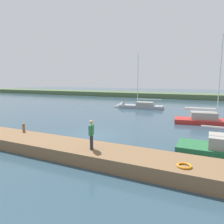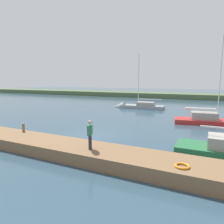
{
  "view_description": "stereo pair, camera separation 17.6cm",
  "coord_description": "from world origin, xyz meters",
  "px_view_note": "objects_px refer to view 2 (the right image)",
  "views": [
    {
      "loc": [
        -8.47,
        14.32,
        4.47
      ],
      "look_at": [
        0.17,
        -3.55,
        1.42
      ],
      "focal_mm": 33.0,
      "sensor_mm": 36.0,
      "label": 1
    },
    {
      "loc": [
        -8.63,
        14.25,
        4.47
      ],
      "look_at": [
        0.17,
        -3.55,
        1.42
      ],
      "focal_mm": 33.0,
      "sensor_mm": 36.0,
      "label": 2
    }
  ],
  "objects_px": {
    "life_ring_buoy": "(182,166)",
    "person_on_dock": "(90,133)",
    "mooring_post_near": "(23,128)",
    "sailboat_far_right": "(135,107)"
  },
  "relations": [
    {
      "from": "life_ring_buoy",
      "to": "person_on_dock",
      "type": "relative_size",
      "value": 0.41
    },
    {
      "from": "mooring_post_near",
      "to": "person_on_dock",
      "type": "bearing_deg",
      "value": 170.11
    },
    {
      "from": "sailboat_far_right",
      "to": "person_on_dock",
      "type": "bearing_deg",
      "value": 99.63
    },
    {
      "from": "mooring_post_near",
      "to": "person_on_dock",
      "type": "relative_size",
      "value": 0.38
    },
    {
      "from": "life_ring_buoy",
      "to": "person_on_dock",
      "type": "distance_m",
      "value": 5.01
    },
    {
      "from": "person_on_dock",
      "to": "life_ring_buoy",
      "type": "bearing_deg",
      "value": -22.43
    },
    {
      "from": "life_ring_buoy",
      "to": "person_on_dock",
      "type": "bearing_deg",
      "value": -3.01
    },
    {
      "from": "sailboat_far_right",
      "to": "person_on_dock",
      "type": "height_order",
      "value": "sailboat_far_right"
    },
    {
      "from": "mooring_post_near",
      "to": "life_ring_buoy",
      "type": "relative_size",
      "value": 0.93
    },
    {
      "from": "sailboat_far_right",
      "to": "mooring_post_near",
      "type": "bearing_deg",
      "value": 82.78
    }
  ]
}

